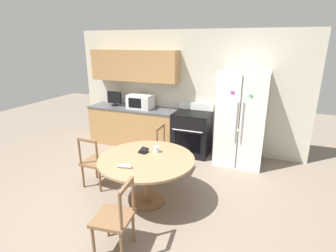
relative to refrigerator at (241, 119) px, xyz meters
The scene contains 15 objects.
ground_plane 2.70m from the refrigerator, 120.16° to the right, with size 14.00×14.00×0.00m, color gray.
back_wall 1.71m from the refrigerator, 165.99° to the left, with size 5.20×0.44×2.60m.
kitchen_counter 2.49m from the refrigerator, behind, with size 2.09×0.64×0.90m.
refrigerator is the anchor object (origin of this frame).
oven_range 1.10m from the refrigerator, behind, with size 0.77×0.68×1.08m.
microwave 2.26m from the refrigerator, behind, with size 0.54×0.40×0.31m.
countertop_tv 2.94m from the refrigerator, behind, with size 0.35×0.16×0.34m.
counter_bottle 2.65m from the refrigerator, behind, with size 0.07×0.07×0.27m.
dining_table 2.27m from the refrigerator, 119.66° to the right, with size 1.42×1.42×0.73m.
dining_chair_left 2.84m from the refrigerator, 139.15° to the right, with size 0.43×0.43×0.90m.
dining_chair_far 1.56m from the refrigerator, 140.90° to the right, with size 0.43×0.43×0.90m.
dining_chair_near 3.18m from the refrigerator, 109.10° to the right, with size 0.47×0.47×0.90m.
candle_glass 2.01m from the refrigerator, 121.97° to the right, with size 0.09×0.09×0.09m.
folded_napkin 2.66m from the refrigerator, 118.14° to the right, with size 0.20×0.09×0.05m.
wallet 2.18m from the refrigerator, 124.78° to the right, with size 0.14×0.15×0.07m.
Camera 1 is at (1.73, -2.89, 2.36)m, focal length 28.00 mm.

